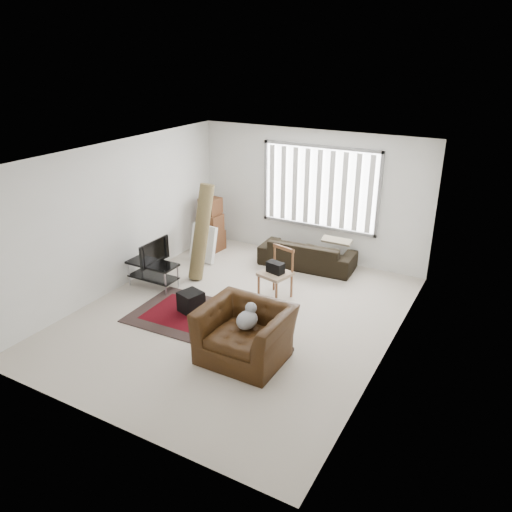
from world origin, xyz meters
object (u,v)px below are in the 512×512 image
Objects in this scene: tv_stand at (153,269)px; sofa at (307,250)px; side_chair at (276,271)px; armchair at (245,330)px; moving_boxes at (211,226)px.

sofa reaches higher than tv_stand.
tv_stand is at bearing -147.96° from side_chair.
side_chair reaches higher than tv_stand.
armchair is at bearing -62.24° from side_chair.
sofa is at bearing 3.90° from moving_boxes.
sofa is (2.24, 0.15, -0.18)m from moving_boxes.
tv_stand is 0.50× the size of sofa.
armchair is (0.53, -3.45, 0.09)m from sofa.
moving_boxes reaches higher than tv_stand.
side_chair is (0.06, -1.53, 0.14)m from sofa.
sofa is 1.56× the size of armchair.
sofa is (2.16, 2.26, 0.02)m from tv_stand.
sofa is at bearing 46.35° from tv_stand.
moving_boxes is 1.27× the size of side_chair.
tv_stand is at bearing 156.38° from armchair.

